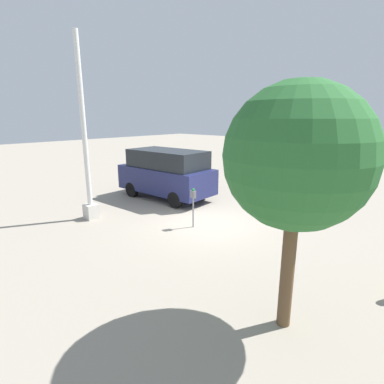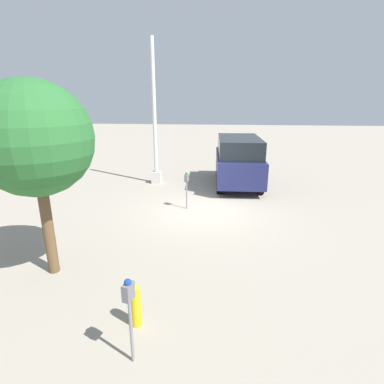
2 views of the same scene
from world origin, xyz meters
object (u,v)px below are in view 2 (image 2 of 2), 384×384
object	(u,v)px
parking_meter_near	(187,182)
lamp_post	(155,134)
fire_hydrant	(136,305)
parked_van	(238,160)
street_tree	(34,140)
parking_meter_far	(129,302)

from	to	relation	value
parking_meter_near	lamp_post	size ratio (longest dim) A/B	0.21
fire_hydrant	parked_van	bearing A→B (deg)	-13.06
parked_van	street_tree	world-z (taller)	street_tree
parked_van	street_tree	distance (m)	9.48
lamp_post	fire_hydrant	size ratio (longest dim) A/B	7.88
parking_meter_near	fire_hydrant	world-z (taller)	parking_meter_near
lamp_post	parking_meter_near	bearing A→B (deg)	-151.43
parking_meter_near	parked_van	size ratio (longest dim) A/B	0.30
parking_meter_far	street_tree	bearing A→B (deg)	62.63
lamp_post	street_tree	xyz separation A→B (m)	(-8.05, 0.74, 0.74)
parking_meter_far	fire_hydrant	world-z (taller)	parking_meter_far
lamp_post	parked_van	world-z (taller)	lamp_post
parked_van	fire_hydrant	distance (m)	9.86
parking_meter_near	parking_meter_far	size ratio (longest dim) A/B	0.95
parking_meter_far	fire_hydrant	size ratio (longest dim) A/B	1.77
parking_meter_far	street_tree	xyz separation A→B (m)	(2.31, 2.60, 2.03)
parked_van	lamp_post	bearing A→B (deg)	87.91
parking_meter_near	parking_meter_far	distance (m)	6.89
parking_meter_near	parking_meter_far	bearing A→B (deg)	-166.01
parked_van	parking_meter_far	bearing A→B (deg)	166.82
parking_meter_far	parking_meter_near	bearing A→B (deg)	13.99
lamp_post	street_tree	distance (m)	8.12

